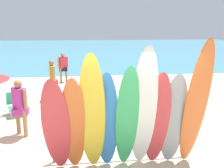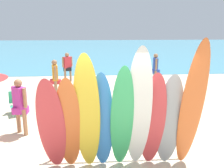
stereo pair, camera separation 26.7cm
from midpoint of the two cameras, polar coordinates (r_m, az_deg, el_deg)
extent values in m
plane|color=beige|center=(19.03, -4.29, 4.81)|extent=(60.00, 60.00, 0.00)
cube|color=teal|center=(34.34, -5.23, 8.77)|extent=(60.00, 40.00, 0.02)
cylinder|color=brown|center=(5.54, -15.33, -15.14)|extent=(0.07, 0.07, 0.61)
cylinder|color=brown|center=(5.87, 16.39, -13.48)|extent=(0.07, 0.07, 0.61)
cylinder|color=brown|center=(5.37, 1.08, -11.98)|extent=(3.16, 0.06, 0.06)
ellipsoid|color=#D13D42|center=(4.78, -14.97, -10.15)|extent=(0.58, 0.66, 2.07)
ellipsoid|color=orange|center=(4.76, -10.93, -10.05)|extent=(0.52, 0.60, 2.07)
ellipsoid|color=yellow|center=(4.63, -6.50, -7.62)|extent=(0.55, 0.65, 2.51)
ellipsoid|color=#337AD1|center=(4.78, -2.87, -9.26)|extent=(0.50, 0.51, 2.14)
ellipsoid|color=#38B266|center=(4.70, 2.03, -8.63)|extent=(0.47, 0.69, 2.29)
ellipsoid|color=white|center=(4.67, 6.06, -6.57)|extent=(0.57, 0.81, 2.64)
ellipsoid|color=#D13D42|center=(4.91, 9.41, -8.80)|extent=(0.53, 0.55, 2.13)
ellipsoid|color=#999EA3|center=(5.05, 13.22, -8.68)|extent=(0.56, 0.49, 2.08)
ellipsoid|color=orange|center=(4.94, 18.21, -5.27)|extent=(0.47, 0.74, 2.77)
cylinder|color=#9E704C|center=(10.20, -14.94, -1.15)|extent=(0.12, 0.12, 0.79)
cylinder|color=#9E704C|center=(9.89, -14.80, -1.61)|extent=(0.12, 0.12, 0.79)
cube|color=#DB333D|center=(9.97, -14.99, 0.47)|extent=(0.43, 0.26, 0.19)
cube|color=orange|center=(9.89, -15.12, 2.58)|extent=(0.30, 0.45, 0.62)
sphere|color=#9E704C|center=(9.82, -15.27, 5.00)|extent=(0.22, 0.22, 0.22)
cylinder|color=#9E704C|center=(10.14, -15.24, 3.04)|extent=(0.10, 0.10, 0.55)
cylinder|color=#9E704C|center=(9.63, -15.02, 2.50)|extent=(0.10, 0.10, 0.55)
cylinder|color=#9E704C|center=(12.45, 8.73, 1.79)|extent=(0.12, 0.12, 0.79)
cylinder|color=#9E704C|center=(12.14, 8.96, 1.48)|extent=(0.12, 0.12, 0.79)
cube|color=#2D4CB2|center=(12.23, 8.90, 3.16)|extent=(0.42, 0.26, 0.19)
cube|color=#2D4CB2|center=(12.17, 8.97, 4.88)|extent=(0.25, 0.43, 0.62)
sphere|color=#9E704C|center=(12.11, 9.04, 6.84)|extent=(0.22, 0.22, 0.22)
cylinder|color=#9E704C|center=(12.42, 8.78, 5.22)|extent=(0.10, 0.10, 0.55)
cylinder|color=#9E704C|center=(11.91, 9.17, 4.85)|extent=(0.10, 0.10, 0.55)
cylinder|color=#9E704C|center=(12.91, -12.88, 1.99)|extent=(0.12, 0.12, 0.77)
cylinder|color=#9E704C|center=(13.05, -11.63, 2.18)|extent=(0.12, 0.12, 0.77)
cube|color=black|center=(12.92, -12.33, 3.50)|extent=(0.42, 0.26, 0.19)
cube|color=#DB333D|center=(12.86, -12.41, 5.10)|extent=(0.45, 0.39, 0.60)
sphere|color=#9E704C|center=(12.81, -12.50, 6.92)|extent=(0.22, 0.22, 0.22)
cylinder|color=#9E704C|center=(12.75, -13.44, 5.12)|extent=(0.09, 0.09, 0.54)
cylinder|color=#9E704C|center=(12.98, -11.41, 5.37)|extent=(0.09, 0.09, 0.54)
cylinder|color=beige|center=(7.96, -5.03, -4.99)|extent=(0.12, 0.12, 0.77)
cylinder|color=beige|center=(7.90, -7.30, -5.20)|extent=(0.12, 0.12, 0.77)
cube|color=black|center=(7.83, -6.22, -2.85)|extent=(0.41, 0.26, 0.19)
cube|color=silver|center=(7.74, -6.29, -0.26)|extent=(0.43, 0.28, 0.60)
sphere|color=beige|center=(7.65, -6.37, 2.73)|extent=(0.22, 0.22, 0.22)
cylinder|color=beige|center=(7.78, -4.45, 0.12)|extent=(0.09, 0.09, 0.54)
cylinder|color=beige|center=(7.68, -8.16, -0.16)|extent=(0.09, 0.09, 0.54)
cylinder|color=#9E704C|center=(7.16, -22.85, -8.29)|extent=(0.12, 0.12, 0.76)
cylinder|color=#9E704C|center=(6.91, -21.41, -8.95)|extent=(0.12, 0.12, 0.76)
cube|color=#B23399|center=(6.93, -22.38, -6.16)|extent=(0.41, 0.25, 0.18)
cube|color=#B23399|center=(6.82, -22.66, -3.31)|extent=(0.43, 0.41, 0.60)
sphere|color=#9E704C|center=(6.72, -22.97, 0.00)|extent=(0.22, 0.22, 0.22)
cylinder|color=#9E704C|center=(7.02, -23.81, -2.68)|extent=(0.09, 0.09, 0.53)
cylinder|color=#9E704C|center=(6.61, -21.48, -3.43)|extent=(0.09, 0.09, 0.53)
cylinder|color=#B7B7BC|center=(8.41, -24.18, -6.94)|extent=(0.02, 0.02, 0.28)
cylinder|color=#B7B7BC|center=(8.46, -21.35, -6.55)|extent=(0.02, 0.02, 0.28)
cylinder|color=#B7B7BC|center=(8.76, -24.50, -6.15)|extent=(0.02, 0.02, 0.28)
cylinder|color=#B7B7BC|center=(8.81, -21.79, -5.78)|extent=(0.02, 0.02, 0.28)
cube|color=#2D9370|center=(8.56, -23.05, -5.37)|extent=(0.64, 0.62, 0.03)
cube|color=#2D9370|center=(8.81, -23.55, -3.10)|extent=(0.57, 0.46, 0.51)
camera|label=1|loc=(0.13, -91.07, -0.26)|focal=37.60mm
camera|label=2|loc=(0.13, 88.93, 0.26)|focal=37.60mm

